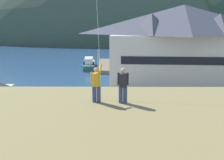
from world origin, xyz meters
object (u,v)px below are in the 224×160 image
at_px(wharf_dock, 106,66).
at_px(parked_car_mid_row_near, 131,124).
at_px(moored_boat_wharfside, 89,65).
at_px(parked_car_mid_row_far, 57,102).
at_px(parked_car_back_row_right, 222,129).
at_px(person_kite_flyer, 96,83).
at_px(moored_boat_outer_mooring, 123,63).
at_px(parking_light_pole, 98,73).
at_px(parked_car_front_row_red, 196,107).
at_px(moored_boat_inner_slip, 89,64).
at_px(parked_car_lone_by_shed, 107,106).
at_px(harbor_lodge, 182,42).
at_px(parked_car_mid_row_center, 47,127).
at_px(person_companion, 123,84).

bearing_deg(wharf_dock, parked_car_mid_row_near, -84.85).
height_order(moored_boat_wharfside, parked_car_mid_row_far, moored_boat_wharfside).
relative_size(parked_car_back_row_right, person_kite_flyer, 2.27).
relative_size(moored_boat_outer_mooring, parking_light_pole, 1.15).
distance_m(parked_car_mid_row_far, person_kite_flyer, 17.00).
distance_m(wharf_dock, parked_car_front_row_red, 30.75).
bearing_deg(parked_car_front_row_red, wharf_dock, 108.62).
bearing_deg(moored_boat_inner_slip, person_kite_flyer, -84.35).
bearing_deg(parked_car_mid_row_far, parked_car_front_row_red, -7.09).
distance_m(moored_boat_outer_mooring, parked_car_lone_by_shed, 30.25).
distance_m(wharf_dock, moored_boat_outer_mooring, 3.74).
bearing_deg(parked_car_mid_row_far, moored_boat_wharfside, 87.50).
bearing_deg(harbor_lodge, parking_light_pole, -137.61).
height_order(parked_car_back_row_right, person_kite_flyer, person_kite_flyer).
bearing_deg(moored_boat_wharfside, moored_boat_inner_slip, 92.45).
height_order(parked_car_mid_row_near, person_kite_flyer, person_kite_flyer).
height_order(parked_car_front_row_red, parked_car_lone_by_shed, same).
relative_size(wharf_dock, parked_car_mid_row_center, 3.50).
height_order(parking_light_pole, person_kite_flyer, person_kite_flyer).
xyz_separation_m(moored_boat_inner_slip, parked_car_mid_row_far, (-1.04, -27.20, 0.34)).
xyz_separation_m(moored_boat_wharfside, person_kite_flyer, (4.12, -40.60, 5.95)).
height_order(parked_car_back_row_right, parked_car_mid_row_center, same).
xyz_separation_m(parked_car_mid_row_far, parking_light_pole, (4.31, 2.92, 2.61)).
bearing_deg(parked_car_mid_row_far, harbor_lodge, 40.41).
bearing_deg(harbor_lodge, wharf_dock, 131.94).
bearing_deg(parking_light_pole, parked_car_front_row_red, -25.19).
bearing_deg(parked_car_mid_row_far, parked_car_mid_row_near, -40.12).
bearing_deg(parked_car_back_row_right, moored_boat_wharfside, 112.50).
xyz_separation_m(parked_car_mid_row_center, parking_light_pole, (3.72, 10.05, 2.61)).
xyz_separation_m(moored_boat_outer_mooring, person_companion, (-1.42, -44.09, 5.94)).
height_order(parked_car_front_row_red, parking_light_pole, parking_light_pole).
height_order(parked_car_front_row_red, parked_car_mid_row_far, same).
bearing_deg(parked_car_mid_row_center, parked_car_back_row_right, -1.36).
bearing_deg(wharf_dock, moored_boat_inner_slip, -177.46).
relative_size(moored_boat_wharfside, person_kite_flyer, 3.69).
height_order(wharf_dock, moored_boat_outer_mooring, moored_boat_outer_mooring).
height_order(moored_boat_wharfside, moored_boat_inner_slip, same).
xyz_separation_m(parking_light_pole, person_companion, (2.22, -18.24, 2.98)).
distance_m(moored_boat_wharfside, parked_car_back_row_right, 35.60).
bearing_deg(harbor_lodge, parked_car_mid_row_center, -126.89).
relative_size(harbor_lodge, person_companion, 13.45).
distance_m(wharf_dock, person_companion, 43.18).
bearing_deg(parked_car_lone_by_shed, moored_boat_inner_slip, 98.66).
bearing_deg(parked_car_front_row_red, parked_car_mid_row_center, -158.71).
bearing_deg(parking_light_pole, parked_car_mid_row_near, -70.82).
relative_size(parked_car_front_row_red, person_kite_flyer, 2.27).
xyz_separation_m(parked_car_mid_row_far, parked_car_mid_row_near, (7.54, -6.35, 0.00)).
relative_size(harbor_lodge, moored_boat_inner_slip, 3.25).
height_order(moored_boat_wharfside, moored_boat_outer_mooring, same).
xyz_separation_m(moored_boat_inner_slip, person_kite_flyer, (4.19, -42.37, 5.95)).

